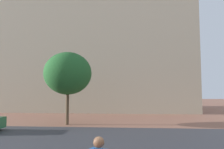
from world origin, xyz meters
TOP-DOWN VIEW (x-y plane):
  - ground_plane at (0.00, 10.00)m, footprint 120.00×120.00m
  - street_asphalt_strip at (0.00, 7.25)m, footprint 120.00×8.26m
  - landmark_building at (-4.32, 26.56)m, footprint 27.23×12.38m
  - tree_curb_far at (-3.61, 12.47)m, footprint 3.79×3.79m

SIDE VIEW (x-z plane):
  - ground_plane at x=0.00m, z-range 0.00..0.00m
  - street_asphalt_strip at x=0.00m, z-range 0.00..0.00m
  - tree_curb_far at x=-3.61m, z-range 1.17..6.93m
  - landmark_building at x=-4.32m, z-range -6.81..29.09m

